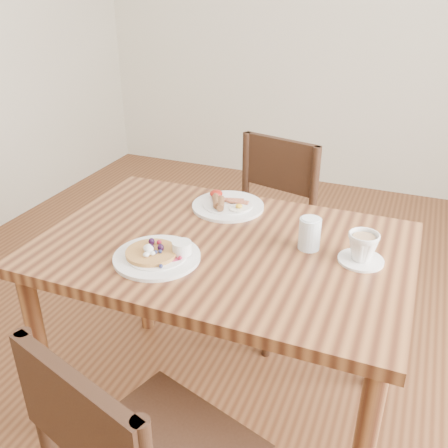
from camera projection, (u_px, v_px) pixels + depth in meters
name	position (u px, v px, depth m)	size (l,w,h in m)	color
ground	(224.00, 408.00, 1.98)	(5.00, 5.00, 0.00)	#552D18
dining_table	(224.00, 269.00, 1.68)	(1.20, 0.80, 0.75)	brown
chair_far	(263.00, 227.00, 2.29)	(0.51, 0.51, 0.88)	#321D12
pancake_plate	(158.00, 255.00, 1.54)	(0.27, 0.27, 0.06)	white
breakfast_plate	(227.00, 205.00, 1.88)	(0.27, 0.27, 0.04)	white
teacup_saucer	(362.00, 249.00, 1.51)	(0.14, 0.14, 0.10)	white
water_glass	(310.00, 234.00, 1.58)	(0.07, 0.07, 0.10)	silver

